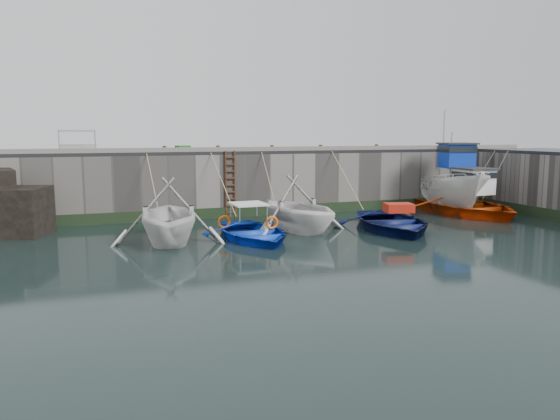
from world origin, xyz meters
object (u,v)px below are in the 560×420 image
object	(u,v)px
bollard_b	(218,148)
boat_near_navy	(392,230)
boat_near_white	(169,242)
bollard_c	(272,148)
boat_far_white	(451,190)
bollard_a	(165,149)
ladder	(230,185)
bollard_e	(377,147)
boat_near_blue	(253,239)
boat_near_blacktrim	(297,231)
boat_far_orange	(465,205)
bollard_d	(321,147)
fish_crate	(183,148)

from	to	relation	value
bollard_b	boat_near_navy	bearing A→B (deg)	-43.58
boat_near_white	bollard_c	distance (m)	8.54
boat_far_white	bollard_a	bearing A→B (deg)	-172.75
ladder	bollard_b	distance (m)	1.81
bollard_a	bollard_e	distance (m)	11.00
boat_near_navy	bollard_e	xyz separation A→B (m)	(2.44, 5.76, 3.30)
boat_near_blue	bollard_e	bearing A→B (deg)	31.92
ladder	boat_near_blacktrim	bearing A→B (deg)	-68.70
boat_near_navy	bollard_b	size ratio (longest dim) A/B	20.05
bollard_c	boat_far_white	bearing A→B (deg)	-10.38
boat_near_blacktrim	boat_far_orange	distance (m)	9.80
boat_near_navy	bollard_d	distance (m)	6.69
boat_far_white	bollard_c	distance (m)	9.70
boat_near_navy	fish_crate	size ratio (longest dim) A/B	8.99
boat_near_white	bollard_d	size ratio (longest dim) A/B	18.35
bollard_c	bollard_e	distance (m)	5.80
bollard_e	boat_far_orange	bearing A→B (deg)	-42.54
bollard_a	bollard_e	bearing A→B (deg)	0.00
boat_far_white	fish_crate	world-z (taller)	boat_far_white
boat_near_blacktrim	bollard_c	world-z (taller)	bollard_c
bollard_a	bollard_d	xyz separation A→B (m)	(7.80, 0.00, 0.00)
boat_far_white	boat_far_orange	bearing A→B (deg)	-82.08
boat_near_navy	bollard_c	world-z (taller)	bollard_c
boat_near_white	bollard_d	world-z (taller)	bollard_d
boat_near_blue	bollard_a	distance (m)	7.06
boat_far_white	ladder	bearing A→B (deg)	-172.83
bollard_a	bollard_b	size ratio (longest dim) A/B	1.00
boat_near_white	bollard_a	distance (m)	6.26
boat_near_blue	boat_far_orange	distance (m)	12.15
boat_far_orange	bollard_c	world-z (taller)	boat_far_orange
bollard_a	bollard_c	bearing A→B (deg)	0.00
boat_near_blacktrim	bollard_b	world-z (taller)	bollard_b
boat_near_blue	boat_near_navy	distance (m)	6.07
ladder	fish_crate	size ratio (longest dim) A/B	5.12
bollard_a	boat_near_blacktrim	bearing A→B (deg)	-44.92
ladder	bollard_b	size ratio (longest dim) A/B	11.43
bollard_a	bollard_c	distance (m)	5.20
boat_near_white	bollard_b	xyz separation A→B (m)	(3.13, 5.28, 3.30)
boat_near_navy	fish_crate	distance (m)	10.45
boat_far_orange	bollard_d	bearing A→B (deg)	153.09
boat_near_blue	bollard_a	world-z (taller)	bollard_a
boat_near_white	bollard_b	world-z (taller)	bollard_b
boat_near_blue	fish_crate	bearing A→B (deg)	101.90
boat_far_white	fish_crate	distance (m)	13.92
boat_near_white	bollard_e	world-z (taller)	bollard_e
boat_near_blue	boat_near_blacktrim	distance (m)	2.44
boat_near_white	ladder	bearing A→B (deg)	61.84
boat_far_white	boat_near_blue	bearing A→B (deg)	-147.51
bollard_c	bollard_d	bearing A→B (deg)	0.00
ladder	boat_far_white	size ratio (longest dim) A/B	0.45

